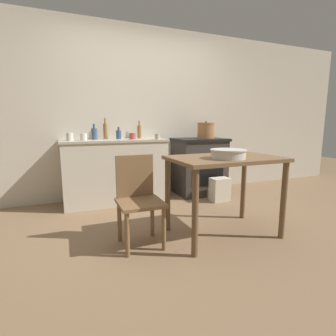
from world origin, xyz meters
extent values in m
plane|color=#896B4C|center=(0.00, 0.00, 0.00)|extent=(14.00, 14.00, 0.00)
cube|color=beige|center=(0.00, 1.58, 1.27)|extent=(8.00, 0.07, 2.55)
cube|color=beige|center=(-0.50, 1.28, 0.43)|extent=(1.42, 0.53, 0.87)
cube|color=#B6AD9C|center=(-0.50, 1.28, 0.88)|extent=(1.45, 0.56, 0.03)
cube|color=#38332D|center=(0.84, 1.26, 0.42)|extent=(0.74, 0.59, 0.85)
cube|color=black|center=(0.84, 1.26, 0.87)|extent=(0.78, 0.63, 0.04)
cube|color=black|center=(0.84, 0.96, 0.37)|extent=(0.52, 0.01, 0.36)
cube|color=brown|center=(0.29, -0.25, 0.78)|extent=(1.06, 0.70, 0.03)
cylinder|color=brown|center=(-0.19, -0.55, 0.38)|extent=(0.06, 0.06, 0.76)
cylinder|color=brown|center=(0.78, -0.55, 0.38)|extent=(0.06, 0.06, 0.76)
cylinder|color=brown|center=(-0.19, 0.06, 0.38)|extent=(0.06, 0.06, 0.76)
cylinder|color=brown|center=(0.78, 0.06, 0.38)|extent=(0.06, 0.06, 0.76)
cube|color=olive|center=(-0.56, -0.18, 0.41)|extent=(0.40, 0.40, 0.03)
cube|color=olive|center=(-0.55, 0.01, 0.63)|extent=(0.36, 0.03, 0.40)
cylinder|color=olive|center=(-0.72, -0.34, 0.20)|extent=(0.04, 0.04, 0.39)
cylinder|color=olive|center=(-0.39, -0.35, 0.20)|extent=(0.04, 0.04, 0.39)
cylinder|color=olive|center=(-0.72, -0.01, 0.20)|extent=(0.04, 0.04, 0.39)
cylinder|color=olive|center=(-0.39, -0.02, 0.20)|extent=(0.04, 0.04, 0.39)
cube|color=beige|center=(0.91, 0.76, 0.17)|extent=(0.27, 0.19, 0.34)
cylinder|color=#B77A47|center=(0.96, 1.27, 1.00)|extent=(0.27, 0.27, 0.22)
cylinder|color=#B77A47|center=(0.96, 1.27, 1.12)|extent=(0.28, 0.28, 0.02)
sphere|color=black|center=(0.96, 1.27, 1.14)|extent=(0.02, 0.02, 0.02)
cylinder|color=silver|center=(0.25, -0.36, 0.84)|extent=(0.32, 0.32, 0.09)
cylinder|color=beige|center=(0.25, -0.36, 0.88)|extent=(0.34, 0.34, 0.01)
cylinder|color=#3D5675|center=(-0.42, 1.36, 0.96)|extent=(0.08, 0.08, 0.12)
cylinder|color=#3D5675|center=(-0.42, 1.36, 1.05)|extent=(0.03, 0.03, 0.05)
cylinder|color=#3D5675|center=(-0.75, 1.37, 0.98)|extent=(0.08, 0.08, 0.15)
cylinder|color=#3D5675|center=(-0.75, 1.37, 1.08)|extent=(0.03, 0.03, 0.06)
cylinder|color=olive|center=(-0.08, 1.46, 0.99)|extent=(0.06, 0.06, 0.19)
cylinder|color=olive|center=(-0.08, 1.46, 1.12)|extent=(0.02, 0.02, 0.07)
cylinder|color=olive|center=(-0.59, 1.45, 1.01)|extent=(0.06, 0.06, 0.22)
cylinder|color=olive|center=(-0.59, 1.45, 1.16)|extent=(0.02, 0.02, 0.08)
cylinder|color=silver|center=(-1.08, 1.24, 0.95)|extent=(0.09, 0.09, 0.10)
cylinder|color=silver|center=(-0.91, 1.24, 0.95)|extent=(0.09, 0.09, 0.09)
cylinder|color=beige|center=(0.07, 1.08, 0.94)|extent=(0.08, 0.08, 0.08)
cylinder|color=#B74C42|center=(-0.25, 1.23, 0.94)|extent=(0.09, 0.09, 0.09)
camera|label=1|loc=(-1.19, -2.39, 1.12)|focal=28.00mm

